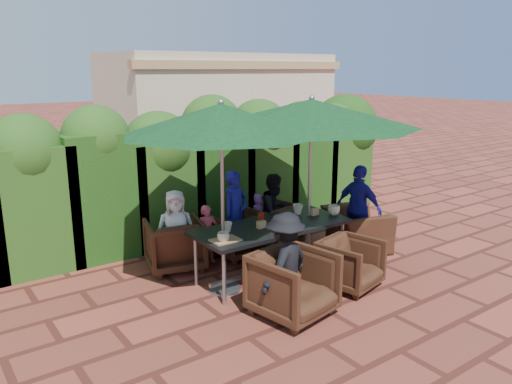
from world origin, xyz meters
TOP-DOWN VIEW (x-y plane):
  - ground at (0.00, 0.00)m, footprint 80.00×80.00m
  - dining_table at (0.08, 0.05)m, footprint 2.19×0.90m
  - umbrella_left at (-0.69, 0.07)m, footprint 2.46×2.46m
  - umbrella_right at (0.79, 0.10)m, footprint 3.00×3.00m
  - chair_far_left at (-0.87, 1.10)m, footprint 0.93×0.90m
  - chair_far_mid at (0.15, 1.00)m, footprint 0.72×0.68m
  - chair_far_right at (0.83, 1.02)m, footprint 0.83×0.79m
  - chair_near_left at (-0.40, -0.98)m, footprint 0.95×0.91m
  - chair_near_right at (0.70, -0.82)m, footprint 0.84×0.80m
  - chair_end_right at (1.86, 0.16)m, footprint 0.92×1.13m
  - adult_far_left at (-0.86, 1.07)m, footprint 0.66×0.52m
  - adult_far_mid at (0.17, 1.10)m, footprint 0.56×0.49m
  - adult_far_right at (0.84, 0.96)m, footprint 0.65×0.49m
  - adult_near_left at (-0.47, -0.91)m, footprint 0.87×0.61m
  - adult_end_right at (1.84, 0.10)m, footprint 0.53×0.86m
  - child_left at (-0.37, 1.03)m, footprint 0.35×0.31m
  - child_right at (0.61, 1.06)m, footprint 0.35×0.30m
  - pedestrian_a at (1.51, 4.13)m, footprint 1.51×0.84m
  - pedestrian_b at (2.73, 4.54)m, footprint 0.82×0.50m
  - pedestrian_c at (3.18, 4.20)m, footprint 1.07×0.90m
  - cup_a at (-0.82, -0.14)m, footprint 0.15×0.15m
  - cup_b at (-0.56, 0.17)m, footprint 0.13×0.13m
  - cup_c at (0.09, -0.12)m, footprint 0.16×0.16m
  - cup_d at (0.71, 0.25)m, footprint 0.15×0.15m
  - cup_e at (1.11, -0.08)m, footprint 0.18×0.18m
  - ketchup_bottle at (-0.03, 0.13)m, footprint 0.04×0.04m
  - sauce_bottle at (-0.06, 0.15)m, footprint 0.04×0.04m
  - serving_tray at (-0.78, -0.12)m, footprint 0.35×0.25m
  - number_block_left at (-0.12, 0.03)m, footprint 0.12×0.06m
  - number_block_right at (0.87, 0.07)m, footprint 0.12×0.06m
  - hedge_wall at (-0.21, 2.32)m, footprint 9.10×1.60m
  - building at (3.50, 6.99)m, footprint 6.20×3.08m

SIDE VIEW (x-z plane):
  - ground at x=0.00m, z-range 0.00..0.00m
  - chair_near_right at x=0.70m, z-range 0.00..0.72m
  - chair_far_mid at x=0.15m, z-range 0.00..0.73m
  - chair_far_right at x=0.83m, z-range 0.00..0.78m
  - chair_far_left at x=-0.87m, z-range 0.00..0.80m
  - chair_near_left at x=-0.40m, z-range 0.00..0.85m
  - chair_end_right at x=1.86m, z-range 0.00..0.86m
  - child_left at x=-0.37m, z-range 0.00..0.87m
  - child_right at x=0.61m, z-range 0.00..0.90m
  - adult_far_left at x=-0.86m, z-range 0.00..1.16m
  - adult_far_right at x=0.84m, z-range 0.00..1.21m
  - adult_near_left at x=-0.47m, z-range 0.00..1.24m
  - adult_far_mid at x=0.17m, z-range 0.00..1.31m
  - dining_table at x=0.08m, z-range 0.30..1.05m
  - adult_end_right at x=1.84m, z-range 0.00..1.37m
  - serving_tray at x=-0.78m, z-range 0.75..0.77m
  - pedestrian_a at x=1.51m, z-range 0.00..1.53m
  - pedestrian_c at x=3.18m, z-range 0.00..1.53m
  - number_block_left at x=-0.12m, z-range 0.75..0.85m
  - number_block_right at x=0.87m, z-range 0.75..0.85m
  - cup_a at x=-0.82m, z-range 0.75..0.87m
  - cup_b at x=-0.56m, z-range 0.75..0.87m
  - cup_c at x=0.09m, z-range 0.75..0.88m
  - cup_e at x=1.11m, z-range 0.75..0.89m
  - cup_d at x=0.71m, z-range 0.75..0.89m
  - ketchup_bottle at x=-0.03m, z-range 0.75..0.92m
  - sauce_bottle at x=-0.06m, z-range 0.75..0.92m
  - pedestrian_b at x=2.73m, z-range 0.00..1.69m
  - hedge_wall at x=-0.21m, z-range 0.10..2.52m
  - building at x=3.50m, z-range 0.01..3.21m
  - umbrella_left at x=-0.69m, z-range 0.98..3.44m
  - umbrella_right at x=0.79m, z-range 0.98..3.44m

